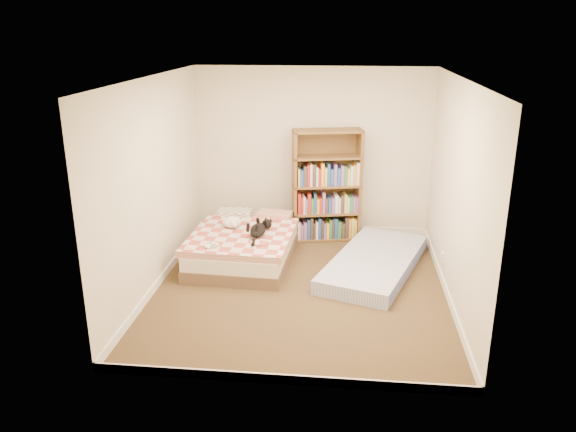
# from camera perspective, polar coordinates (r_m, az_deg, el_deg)

# --- Properties ---
(room) EXTENTS (3.51, 4.01, 2.51)m
(room) POSITION_cam_1_polar(r_m,az_deg,el_deg) (6.51, 1.37, 2.34)
(room) COLOR #44311D
(room) RESTS_ON ground
(bed) EXTENTS (1.39, 1.85, 0.48)m
(bed) POSITION_cam_1_polar(r_m,az_deg,el_deg) (7.67, -4.41, -2.86)
(bed) COLOR brown
(bed) RESTS_ON room
(bookshelf) EXTENTS (1.06, 0.53, 1.65)m
(bookshelf) POSITION_cam_1_polar(r_m,az_deg,el_deg) (8.32, 3.91, 1.61)
(bookshelf) COLOR brown
(bookshelf) RESTS_ON room
(floor_mattress) EXTENTS (1.56, 2.28, 0.19)m
(floor_mattress) POSITION_cam_1_polar(r_m,az_deg,el_deg) (7.45, 8.77, -4.73)
(floor_mattress) COLOR #6873AD
(floor_mattress) RESTS_ON room
(black_cat) EXTENTS (0.35, 0.74, 0.17)m
(black_cat) POSITION_cam_1_polar(r_m,az_deg,el_deg) (7.38, -3.02, -1.34)
(black_cat) COLOR black
(black_cat) RESTS_ON bed
(white_dog) EXTENTS (0.33, 0.35, 0.14)m
(white_dog) POSITION_cam_1_polar(r_m,az_deg,el_deg) (7.69, -5.67, -0.62)
(white_dog) COLOR white
(white_dog) RESTS_ON bed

